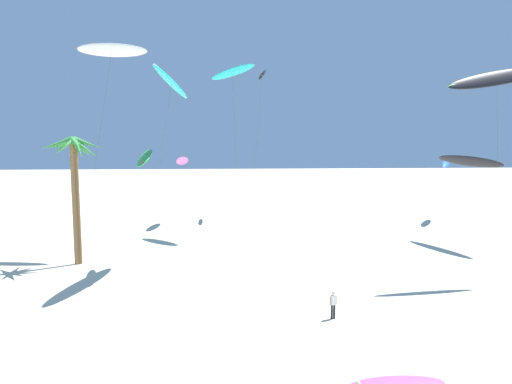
# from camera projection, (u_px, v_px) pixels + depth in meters

# --- Properties ---
(palm_tree_1) EXTENTS (4.21, 4.34, 11.03)m
(palm_tree_1) POSITION_uv_depth(u_px,v_px,m) (75.00, 162.00, 40.25)
(palm_tree_1) COLOR brown
(palm_tree_1) RESTS_ON ground
(palm_tree_2) EXTENTS (4.66, 4.53, 11.04)m
(palm_tree_2) POSITION_uv_depth(u_px,v_px,m) (73.00, 163.00, 40.10)
(palm_tree_2) COLOR olive
(palm_tree_2) RESTS_ON ground
(flying_kite_0) EXTENTS (8.62, 4.70, 16.87)m
(flying_kite_0) POSITION_uv_depth(u_px,v_px,m) (497.00, 78.00, 36.02)
(flying_kite_0) COLOR black
(flying_kite_0) RESTS_ON ground
(flying_kite_1) EXTENTS (2.52, 5.00, 10.31)m
(flying_kite_1) POSITION_uv_depth(u_px,v_px,m) (145.00, 158.00, 38.67)
(flying_kite_1) COLOR green
(flying_kite_1) RESTS_ON ground
(flying_kite_2) EXTENTS (2.83, 13.74, 16.60)m
(flying_kite_2) POSITION_uv_depth(u_px,v_px,m) (172.00, 83.00, 37.68)
(flying_kite_2) COLOR #19B2B7
(flying_kite_2) RESTS_ON ground
(flying_kite_4) EXTENTS (3.86, 8.12, 9.31)m
(flying_kite_4) POSITION_uv_depth(u_px,v_px,m) (469.00, 161.00, 47.74)
(flying_kite_4) COLOR black
(flying_kite_4) RESTS_ON ground
(flying_kite_5) EXTENTS (5.48, 6.99, 19.05)m
(flying_kite_5) POSITION_uv_depth(u_px,v_px,m) (233.00, 72.00, 52.48)
(flying_kite_5) COLOR #19B2B7
(flying_kite_5) RESTS_ON ground
(flying_kite_6) EXTENTS (4.78, 12.15, 8.67)m
(flying_kite_6) POSITION_uv_depth(u_px,v_px,m) (182.00, 161.00, 58.89)
(flying_kite_6) COLOR #EA5193
(flying_kite_6) RESTS_ON ground
(flying_kite_8) EXTENTS (6.87, 5.95, 19.83)m
(flying_kite_8) POSITION_uv_depth(u_px,v_px,m) (112.00, 50.00, 44.20)
(flying_kite_8) COLOR white
(flying_kite_8) RESTS_ON ground
(flying_kite_9) EXTENTS (4.35, 8.19, 8.70)m
(flying_kite_9) POSITION_uv_depth(u_px,v_px,m) (447.00, 161.00, 61.54)
(flying_kite_9) COLOR blue
(flying_kite_9) RESTS_ON ground
(flying_kite_11) EXTENTS (2.99, 10.87, 20.47)m
(flying_kite_11) POSITION_uv_depth(u_px,v_px,m) (262.00, 75.00, 64.13)
(flying_kite_11) COLOR black
(flying_kite_11) RESTS_ON ground
(person_near_right) EXTENTS (0.50, 0.26, 1.73)m
(person_near_right) POSITION_uv_depth(u_px,v_px,m) (333.00, 304.00, 28.80)
(person_near_right) COLOR black
(person_near_right) RESTS_ON ground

